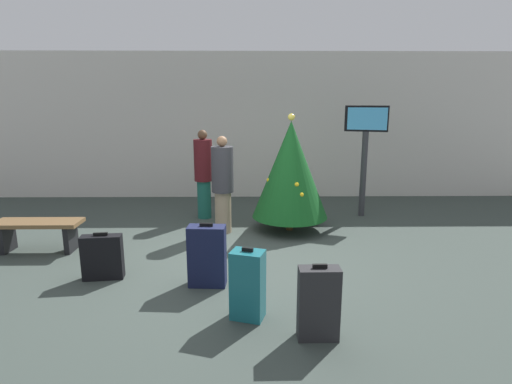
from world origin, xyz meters
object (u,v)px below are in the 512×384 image
at_px(suitcase_0, 207,256).
at_px(suitcase_1, 102,257).
at_px(flight_info_kiosk, 365,141).
at_px(traveller_0, 203,172).
at_px(waiting_bench, 38,229).
at_px(holiday_tree, 290,170).
at_px(traveller_1, 223,183).
at_px(suitcase_2, 248,285).
at_px(suitcase_3, 319,303).

relative_size(suitcase_0, suitcase_1, 1.30).
distance_m(flight_info_kiosk, traveller_0, 3.20).
bearing_deg(flight_info_kiosk, waiting_bench, -160.50).
bearing_deg(holiday_tree, traveller_1, -174.38).
bearing_deg(suitcase_2, suitcase_1, 151.87).
height_order(holiday_tree, traveller_1, holiday_tree).
xyz_separation_m(suitcase_1, suitcase_3, (2.55, -1.39, 0.07)).
height_order(traveller_0, suitcase_0, traveller_0).
xyz_separation_m(traveller_0, suitcase_3, (1.56, -4.22, -0.54)).
relative_size(traveller_1, suitcase_2, 2.15).
relative_size(flight_info_kiosk, waiting_bench, 1.69).
xyz_separation_m(holiday_tree, suitcase_1, (-2.60, -2.02, -0.80)).
bearing_deg(traveller_0, holiday_tree, -26.55).
bearing_deg(waiting_bench, suitcase_2, -32.08).
relative_size(waiting_bench, suitcase_0, 1.59).
height_order(traveller_0, suitcase_3, traveller_0).
distance_m(suitcase_2, suitcase_3, 0.78).
height_order(traveller_0, suitcase_2, traveller_0).
bearing_deg(waiting_bench, suitcase_0, -24.27).
bearing_deg(flight_info_kiosk, suitcase_2, -119.86).
xyz_separation_m(waiting_bench, suitcase_1, (1.33, -1.00, -0.06)).
bearing_deg(waiting_bench, traveller_1, 18.10).
distance_m(holiday_tree, suitcase_2, 3.19).
bearing_deg(suitcase_2, flight_info_kiosk, 60.14).
distance_m(holiday_tree, flight_info_kiosk, 1.83).
height_order(holiday_tree, suitcase_3, holiday_tree).
height_order(waiting_bench, suitcase_2, suitcase_2).
relative_size(flight_info_kiosk, suitcase_2, 2.77).
xyz_separation_m(waiting_bench, suitcase_0, (2.69, -1.21, 0.03)).
bearing_deg(holiday_tree, suitcase_1, -142.17).
bearing_deg(suitcase_3, waiting_bench, 148.28).
bearing_deg(traveller_1, traveller_0, 115.19).
distance_m(flight_info_kiosk, suitcase_3, 4.75).
bearing_deg(flight_info_kiosk, traveller_1, -159.11).
xyz_separation_m(holiday_tree, suitcase_3, (-0.05, -3.41, -0.73)).
distance_m(holiday_tree, traveller_0, 1.80).
height_order(holiday_tree, flight_info_kiosk, flight_info_kiosk).
height_order(holiday_tree, waiting_bench, holiday_tree).
distance_m(traveller_0, traveller_1, 1.01).
bearing_deg(waiting_bench, holiday_tree, 14.50).
bearing_deg(waiting_bench, suitcase_1, -37.14).
bearing_deg(waiting_bench, traveller_0, 38.04).
bearing_deg(waiting_bench, suitcase_3, -31.72).
distance_m(traveller_0, suitcase_2, 3.96).
xyz_separation_m(waiting_bench, traveller_0, (2.32, 1.82, 0.55)).
distance_m(traveller_1, suitcase_3, 3.52).
xyz_separation_m(holiday_tree, traveller_0, (-1.60, 0.80, -0.18)).
height_order(waiting_bench, suitcase_3, suitcase_3).
xyz_separation_m(traveller_0, suitcase_1, (-1.00, -2.82, -0.61)).
bearing_deg(suitcase_1, traveller_0, 70.55).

